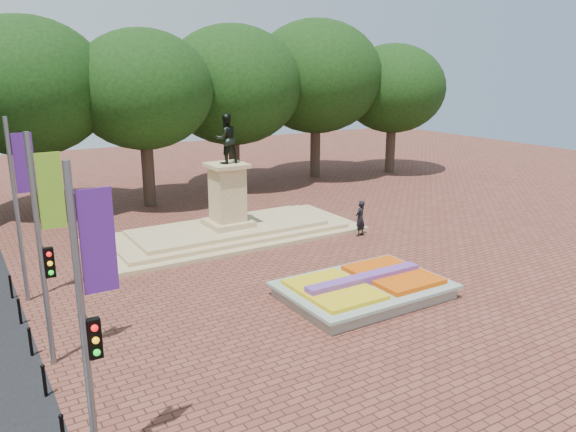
# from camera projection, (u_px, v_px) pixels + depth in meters

# --- Properties ---
(ground) EXTENTS (90.00, 90.00, 0.00)m
(ground) POSITION_uv_depth(u_px,v_px,m) (314.00, 285.00, 23.01)
(ground) COLOR brown
(ground) RESTS_ON ground
(flower_bed) EXTENTS (6.30, 4.30, 0.91)m
(flower_bed) POSITION_uv_depth(u_px,v_px,m) (364.00, 288.00, 21.79)
(flower_bed) COLOR gray
(flower_bed) RESTS_ON ground
(monument) EXTENTS (14.00, 6.00, 6.40)m
(monument) POSITION_uv_depth(u_px,v_px,m) (228.00, 220.00, 29.36)
(monument) COLOR tan
(monument) RESTS_ON ground
(tree_row_back) EXTENTS (44.80, 8.80, 10.43)m
(tree_row_back) POSITION_uv_depth(u_px,v_px,m) (192.00, 97.00, 37.26)
(tree_row_back) COLOR #37271E
(tree_row_back) RESTS_ON ground
(banner_poles) EXTENTS (0.88, 11.17, 7.00)m
(banner_poles) POSITION_uv_depth(u_px,v_px,m) (46.00, 243.00, 15.84)
(banner_poles) COLOR slate
(banner_poles) RESTS_ON ground
(bollard_row) EXTENTS (0.12, 13.12, 0.98)m
(bollard_row) POSITION_uv_depth(u_px,v_px,m) (37.00, 359.00, 16.24)
(bollard_row) COLOR black
(bollard_row) RESTS_ON ground
(pedestrian) EXTENTS (0.81, 0.68, 1.90)m
(pedestrian) POSITION_uv_depth(u_px,v_px,m) (360.00, 218.00, 29.49)
(pedestrian) COLOR black
(pedestrian) RESTS_ON ground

